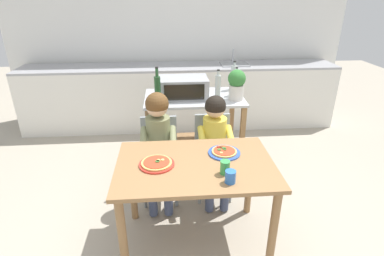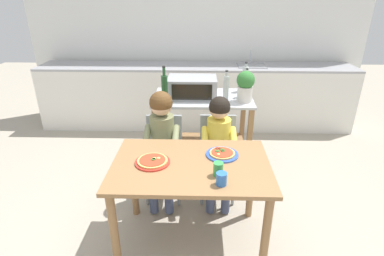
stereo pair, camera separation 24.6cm
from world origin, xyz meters
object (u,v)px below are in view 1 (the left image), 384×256
object	(u,v)px
bottle_tall_green_wine	(236,83)
toaster_oven	(183,87)
dining_chair_left	(160,153)
child_in_yellow_shirt	(215,138)
dining_chair_right	(213,150)
kitchen_island_cart	(194,121)
pizza_plate_blue_rimmed	(224,152)
bottle_brown_beer	(158,90)
potted_herb_plant	(237,84)
pizza_plate_red_rimmed	(157,163)
bottle_clear_vinegar	(218,87)
child_in_olive_shirt	(158,136)
bottle_dark_olive_oil	(234,77)
dining_table	(195,177)
drinking_cup_blue	(230,177)
drinking_cup_green	(225,167)

from	to	relation	value
bottle_tall_green_wine	toaster_oven	bearing A→B (deg)	-177.56
dining_chair_left	child_in_yellow_shirt	size ratio (longest dim) A/B	0.78
dining_chair_left	dining_chair_right	bearing A→B (deg)	2.04
child_in_yellow_shirt	kitchen_island_cart	bearing A→B (deg)	104.03
kitchen_island_cart	dining_chair_right	bearing A→B (deg)	-72.60
child_in_yellow_shirt	pizza_plate_blue_rimmed	bearing A→B (deg)	-90.05
bottle_brown_beer	pizza_plate_blue_rimmed	world-z (taller)	bottle_brown_beer
potted_herb_plant	pizza_plate_red_rimmed	bearing A→B (deg)	-127.95
bottle_clear_vinegar	dining_chair_right	world-z (taller)	bottle_clear_vinegar
child_in_yellow_shirt	pizza_plate_red_rimmed	distance (m)	0.77
child_in_olive_shirt	pizza_plate_blue_rimmed	distance (m)	0.67
bottle_tall_green_wine	bottle_dark_olive_oil	bearing A→B (deg)	85.40
dining_table	pizza_plate_red_rimmed	distance (m)	0.31
kitchen_island_cart	pizza_plate_blue_rimmed	bearing A→B (deg)	-81.87
drinking_cup_blue	bottle_dark_olive_oil	bearing A→B (deg)	77.90
pizza_plate_blue_rimmed	child_in_olive_shirt	bearing A→B (deg)	140.86
drinking_cup_blue	kitchen_island_cart	bearing A→B (deg)	94.71
bottle_brown_beer	drinking_cup_blue	bearing A→B (deg)	-67.03
bottle_clear_vinegar	pizza_plate_blue_rimmed	world-z (taller)	bottle_clear_vinegar
kitchen_island_cart	child_in_olive_shirt	xyz separation A→B (m)	(-0.38, -0.60, 0.12)
bottle_brown_beer	drinking_cup_blue	xyz separation A→B (m)	(0.49, -1.16, -0.24)
kitchen_island_cart	bottle_clear_vinegar	world-z (taller)	bottle_clear_vinegar
dining_table	pizza_plate_blue_rimmed	world-z (taller)	pizza_plate_blue_rimmed
kitchen_island_cart	dining_table	xyz separation A→B (m)	(-0.09, -1.15, 0.04)
bottle_tall_green_wine	drinking_cup_green	xyz separation A→B (m)	(-0.35, -1.33, -0.20)
drinking_cup_blue	child_in_olive_shirt	bearing A→B (deg)	121.12
kitchen_island_cart	bottle_tall_green_wine	xyz separation A→B (m)	(0.45, 0.02, 0.41)
bottle_tall_green_wine	drinking_cup_blue	distance (m)	1.49
bottle_dark_olive_oil	pizza_plate_red_rimmed	distance (m)	1.63
kitchen_island_cart	bottle_tall_green_wine	world-z (taller)	bottle_tall_green_wine
bottle_dark_olive_oil	drinking_cup_green	distance (m)	1.58
toaster_oven	dining_table	world-z (taller)	toaster_oven
bottle_dark_olive_oil	dining_table	size ratio (longest dim) A/B	0.28
toaster_oven	drinking_cup_blue	size ratio (longest dim) A/B	5.74
kitchen_island_cart	bottle_brown_beer	xyz separation A→B (m)	(-0.37, -0.26, 0.45)
dining_chair_left	dining_chair_right	world-z (taller)	same
bottle_clear_vinegar	dining_chair_left	distance (m)	0.89
bottle_brown_beer	dining_chair_right	bearing A→B (deg)	-21.87
toaster_oven	dining_chair_left	world-z (taller)	toaster_oven
kitchen_island_cart	bottle_brown_beer	bearing A→B (deg)	-145.16
bottle_clear_vinegar	drinking_cup_green	world-z (taller)	bottle_clear_vinegar
child_in_olive_shirt	drinking_cup_blue	bearing A→B (deg)	-58.88
potted_herb_plant	dining_table	bearing A→B (deg)	-116.65
bottle_dark_olive_oil	child_in_yellow_shirt	size ratio (longest dim) A/B	0.31
bottle_clear_vinegar	child_in_yellow_shirt	xyz separation A→B (m)	(-0.08, -0.46, -0.34)
potted_herb_plant	pizza_plate_red_rimmed	world-z (taller)	potted_herb_plant
kitchen_island_cart	toaster_oven	size ratio (longest dim) A/B	2.07
child_in_yellow_shirt	drinking_cup_green	bearing A→B (deg)	-93.69
dining_chair_right	child_in_olive_shirt	xyz separation A→B (m)	(-0.52, -0.13, 0.23)
bottle_brown_beer	bottle_tall_green_wine	bearing A→B (deg)	18.96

